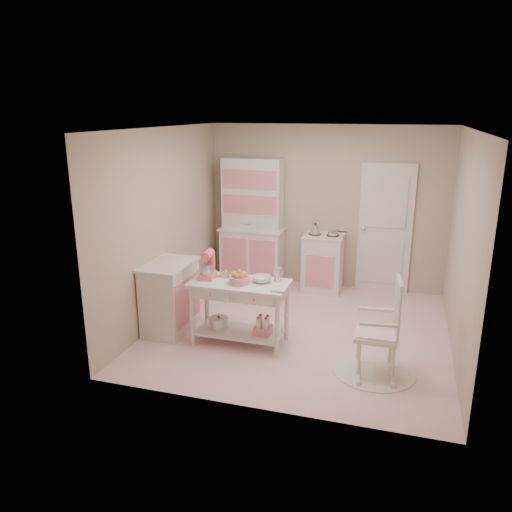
{
  "coord_description": "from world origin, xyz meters",
  "views": [
    {
      "loc": [
        1.22,
        -5.99,
        2.82
      ],
      "look_at": [
        -0.57,
        -0.07,
        0.99
      ],
      "focal_mm": 35.0,
      "sensor_mm": 36.0,
      "label": 1
    }
  ],
  "objects": [
    {
      "name": "room_shell",
      "position": [
        0.0,
        0.0,
        1.65
      ],
      "size": [
        3.84,
        3.84,
        2.62
      ],
      "color": "pink",
      "rests_on": "ground"
    },
    {
      "name": "door",
      "position": [
        0.95,
        1.87,
        1.02
      ],
      "size": [
        0.82,
        0.05,
        2.04
      ],
      "primitive_type": "cube",
      "color": "silver",
      "rests_on": "ground"
    },
    {
      "name": "hutch",
      "position": [
        -1.17,
        1.66,
        1.04
      ],
      "size": [
        1.06,
        0.5,
        2.08
      ],
      "primitive_type": "cube",
      "color": "silver",
      "rests_on": "ground"
    },
    {
      "name": "stove",
      "position": [
        0.03,
        1.61,
        0.46
      ],
      "size": [
        0.62,
        0.57,
        0.92
      ],
      "primitive_type": "cube",
      "color": "silver",
      "rests_on": "ground"
    },
    {
      "name": "base_cabinet",
      "position": [
        -1.63,
        -0.47,
        0.46
      ],
      "size": [
        0.54,
        0.84,
        0.92
      ],
      "primitive_type": "cube",
      "color": "silver",
      "rests_on": "ground"
    },
    {
      "name": "lace_rug",
      "position": [
        1.03,
        -0.83,
        0.01
      ],
      "size": [
        0.92,
        0.92,
        0.01
      ],
      "primitive_type": "cylinder",
      "color": "white",
      "rests_on": "ground"
    },
    {
      "name": "rocking_chair",
      "position": [
        1.03,
        -0.83,
        0.55
      ],
      "size": [
        0.56,
        0.77,
        1.1
      ],
      "primitive_type": "cube",
      "rotation": [
        0.0,
        0.0,
        0.12
      ],
      "color": "silver",
      "rests_on": "ground"
    },
    {
      "name": "work_table",
      "position": [
        -0.63,
        -0.57,
        0.4
      ],
      "size": [
        1.2,
        0.6,
        0.8
      ],
      "primitive_type": "cube",
      "color": "silver",
      "rests_on": "ground"
    },
    {
      "name": "stand_mixer",
      "position": [
        -1.05,
        -0.55,
        0.97
      ],
      "size": [
        0.22,
        0.29,
        0.34
      ],
      "primitive_type": "cube",
      "rotation": [
        0.0,
        0.0,
        0.06
      ],
      "color": "#FF6B7D",
      "rests_on": "work_table"
    },
    {
      "name": "cookie_tray",
      "position": [
        -0.78,
        -0.39,
        0.81
      ],
      "size": [
        0.34,
        0.24,
        0.02
      ],
      "primitive_type": "cube",
      "color": "silver",
      "rests_on": "work_table"
    },
    {
      "name": "bread_basket",
      "position": [
        -0.61,
        -0.62,
        0.85
      ],
      "size": [
        0.25,
        0.25,
        0.09
      ],
      "primitive_type": "cylinder",
      "color": "pink",
      "rests_on": "work_table"
    },
    {
      "name": "mixing_bowl",
      "position": [
        -0.37,
        -0.49,
        0.84
      ],
      "size": [
        0.24,
        0.24,
        0.07
      ],
      "primitive_type": "imported",
      "color": "silver",
      "rests_on": "work_table"
    },
    {
      "name": "metal_pitcher",
      "position": [
        -0.19,
        -0.41,
        0.89
      ],
      "size": [
        0.1,
        0.1,
        0.17
      ],
      "primitive_type": "cylinder",
      "color": "silver",
      "rests_on": "work_table"
    },
    {
      "name": "recipe_book",
      "position": [
        -0.18,
        -0.69,
        0.81
      ],
      "size": [
        0.17,
        0.22,
        0.02
      ],
      "primitive_type": "imported",
      "rotation": [
        0.0,
        0.0,
        0.02
      ],
      "color": "silver",
      "rests_on": "work_table"
    }
  ]
}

